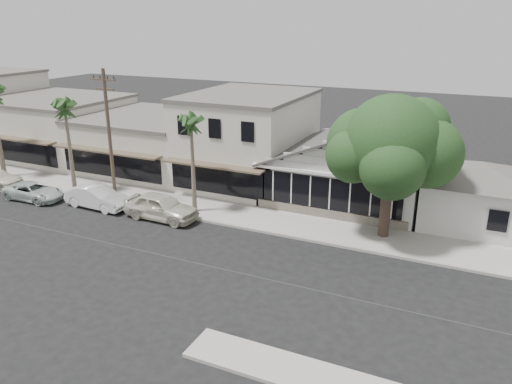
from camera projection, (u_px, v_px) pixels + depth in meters
The scene contains 14 objects.
ground at pixel (188, 261), 25.90m from camera, with size 140.00×140.00×0.00m, color black.
sidewalk_north at pixel (142, 198), 34.83m from camera, with size 90.00×3.50×0.15m, color #9E9991.
corner_shop at pixel (348, 164), 33.73m from camera, with size 10.40×8.60×5.10m.
side_cottage at pixel (476, 202), 30.01m from camera, with size 6.00×6.00×3.00m, color silver.
row_building_near at pixel (248, 140), 37.58m from camera, with size 8.00×10.00×6.50m, color beige.
row_building_midnear at pixel (151, 143), 41.53m from camera, with size 10.00×10.00×4.20m, color beige.
row_building_midfar at pixel (56, 127), 45.57m from camera, with size 11.00×10.00×5.00m, color beige.
utility_pole at pixel (109, 135), 32.35m from camera, with size 1.80×0.24×9.00m.
car_0 at pixel (161, 207), 31.09m from camera, with size 1.95×4.85×1.65m, color beige.
car_1 at pixel (97, 197), 32.99m from camera, with size 1.57×4.52×1.49m, color white.
car_2 at pixel (34, 191), 34.48m from camera, with size 2.00×4.33×1.20m, color #B5C3BF.
shade_tree at pixel (391, 145), 27.16m from camera, with size 7.40×6.69×8.21m.
palm_east at pixel (191, 124), 30.43m from camera, with size 2.60×2.60×6.80m.
palm_mid at pixel (65, 109), 33.91m from camera, with size 2.82×2.82×7.15m.
Camera 1 is at (13.01, -19.60, 11.95)m, focal length 35.00 mm.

